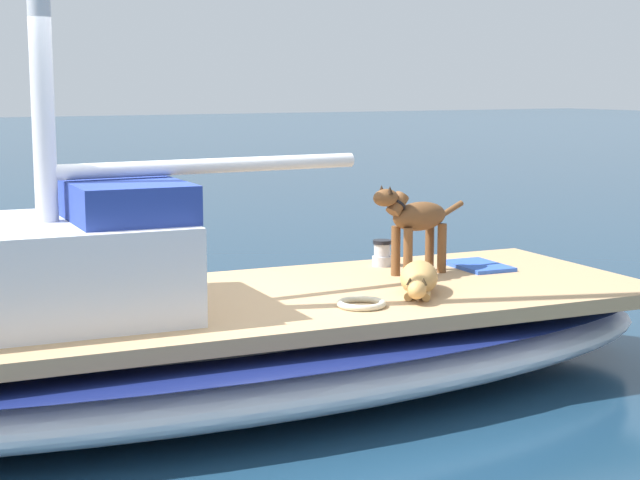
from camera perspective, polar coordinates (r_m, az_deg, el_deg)
The scene contains 8 objects.
ground_plane at distance 7.00m, azimuth -7.20°, elevation -8.82°, with size 120.00×120.00×0.00m, color navy.
sailboat_main at distance 6.91m, azimuth -7.26°, elevation -6.17°, with size 3.19×7.44×0.66m.
cabin_house at distance 6.54m, azimuth -16.78°, elevation -1.30°, with size 1.60×2.34×0.84m.
dog_brown at distance 7.76m, azimuth 5.34°, elevation 1.12°, with size 0.30×0.94×0.70m.
dog_tan at distance 7.09m, azimuth 5.54°, elevation -2.18°, with size 0.80×0.65×0.22m.
deck_winch at distance 8.15m, azimuth 3.49°, elevation -0.78°, with size 0.16×0.16×0.21m.
coiled_rope at distance 6.68m, azimuth 2.32°, elevation -3.57°, with size 0.32×0.32×0.04m, color beige.
deck_towel at distance 8.18m, azimuth 8.82°, elevation -1.43°, with size 0.56×0.36×0.03m, color blue.
Camera 1 is at (-6.18, 2.54, 2.10)m, focal length 57.29 mm.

